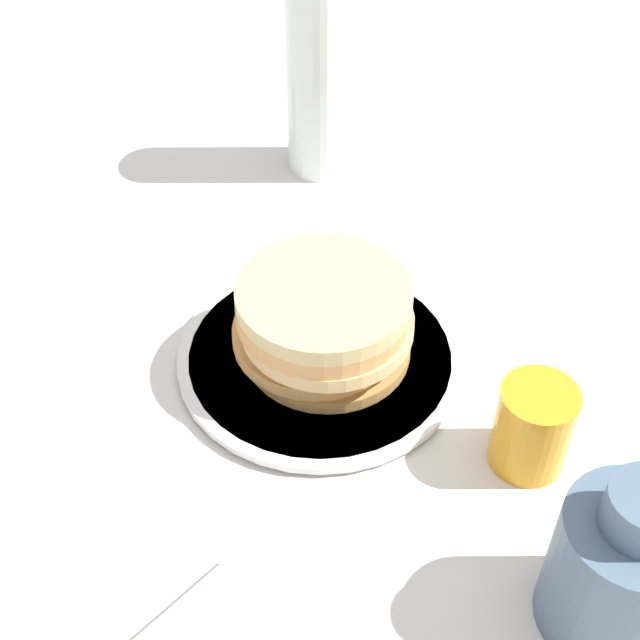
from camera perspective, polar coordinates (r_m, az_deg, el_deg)
name	(u,v)px	position (r m, az deg, el deg)	size (l,w,h in m)	color
ground_plane	(351,372)	(0.81, 1.98, -3.34)	(4.00, 4.00, 0.00)	silver
plate	(320,357)	(0.81, 0.00, -2.37)	(0.26, 0.26, 0.01)	silver
pancake_stack	(325,319)	(0.78, 0.31, 0.04)	(0.16, 0.16, 0.09)	#BE8A46
juice_glass	(533,427)	(0.74, 13.46, -6.69)	(0.06, 0.06, 0.08)	orange
cream_jug	(620,568)	(0.65, 18.62, -14.82)	(0.09, 0.09, 0.15)	#4C6075
water_bottle_near	(320,71)	(1.00, -0.01, 15.64)	(0.07, 0.07, 0.25)	silver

